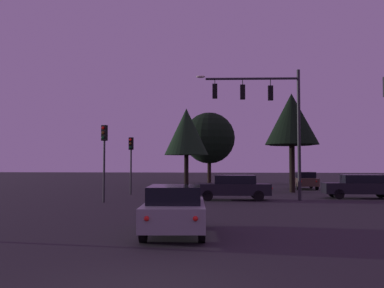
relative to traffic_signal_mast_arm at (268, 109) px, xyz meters
name	(u,v)px	position (x,y,z in m)	size (l,w,h in m)	color
ground_plane	(213,194)	(-3.61, 5.10, -5.60)	(168.00, 168.00, 0.00)	#262326
traffic_signal_mast_arm	(268,109)	(0.00, 0.00, 0.00)	(6.35, 0.64, 7.98)	#232326
traffic_light_corner_left	(131,154)	(-9.51, 4.13, -2.66)	(0.32, 0.36, 4.14)	#232326
traffic_light_corner_right	(104,148)	(-9.54, -2.37, -2.45)	(0.36, 0.38, 4.45)	#232326
car_nearside_lane	(175,209)	(-3.96, -13.23, -4.80)	(2.23, 4.68, 1.52)	gray
car_crossing_left	(233,187)	(-2.15, 0.08, -4.80)	(4.72, 2.00, 1.52)	black
car_crossing_right	(361,186)	(5.99, 2.03, -4.80)	(4.69, 1.79, 1.52)	black
car_far_lane	(305,180)	(4.14, 12.49, -4.80)	(1.82, 4.21, 1.52)	#473828
tree_behind_sign	(209,138)	(-4.84, 22.55, -0.43)	(5.82, 5.82, 8.09)	black
tree_left_far	(292,119)	(2.45, 7.78, 0.11)	(4.19, 4.19, 7.77)	black
tree_center_horizon	(291,122)	(4.15, 21.56, 1.26)	(4.64, 4.64, 9.52)	black
tree_right_cluster	(186,132)	(-6.45, 13.18, -0.41)	(4.07, 4.07, 7.37)	black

